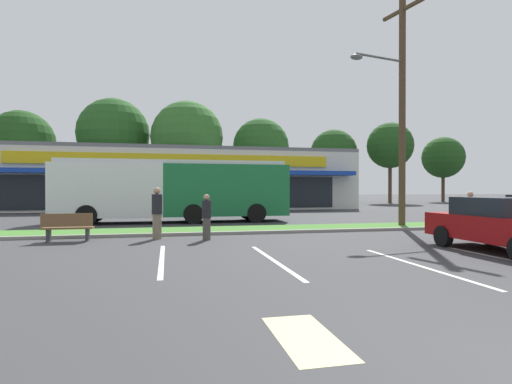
{
  "coord_description": "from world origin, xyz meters",
  "views": [
    {
      "loc": [
        -3.75,
        -2.58,
        1.75
      ],
      "look_at": [
        0.82,
        18.1,
        1.61
      ],
      "focal_mm": 28.18,
      "sensor_mm": 36.0,
      "label": 1
    }
  ],
  "objects": [
    {
      "name": "grass_median",
      "position": [
        0.0,
        14.0,
        0.06
      ],
      "size": [
        56.0,
        2.2,
        0.12
      ],
      "primitive_type": "cube",
      "color": "#427A2D",
      "rests_on": "ground_plane"
    },
    {
      "name": "curb_lip",
      "position": [
        0.0,
        12.78,
        0.06
      ],
      "size": [
        56.0,
        0.24,
        0.12
      ],
      "primitive_type": "cube",
      "color": "gray",
      "rests_on": "ground_plane"
    },
    {
      "name": "parking_stripe_0",
      "position": [
        -3.89,
        7.72,
        0.0
      ],
      "size": [
        0.12,
        4.8,
        0.01
      ],
      "primitive_type": "cube",
      "color": "silver",
      "rests_on": "ground_plane"
    },
    {
      "name": "parking_stripe_1",
      "position": [
        -1.2,
        6.93,
        0.0
      ],
      "size": [
        0.12,
        4.8,
        0.01
      ],
      "primitive_type": "cube",
      "color": "silver",
      "rests_on": "ground_plane"
    },
    {
      "name": "parking_stripe_2",
      "position": [
        1.88,
        5.56,
        0.0
      ],
      "size": [
        0.12,
        4.8,
        0.01
      ],
      "primitive_type": "cube",
      "color": "silver",
      "rests_on": "ground_plane"
    },
    {
      "name": "parking_stripe_3",
      "position": [
        4.53,
        6.01,
        0.0
      ],
      "size": [
        0.12,
        4.8,
        0.01
      ],
      "primitive_type": "cube",
      "color": "silver",
      "rests_on": "ground_plane"
    },
    {
      "name": "lot_arrow",
      "position": [
        -2.15,
        1.91,
        0.0
      ],
      "size": [
        0.7,
        1.6,
        0.01
      ],
      "primitive_type": "cube",
      "color": "beige",
      "rests_on": "ground_plane"
    },
    {
      "name": "storefront_building",
      "position": [
        -2.98,
        37.0,
        2.66
      ],
      "size": [
        31.53,
        15.36,
        5.32
      ],
      "color": "beige",
      "rests_on": "ground_plane"
    },
    {
      "name": "tree_far_left",
      "position": [
        -18.33,
        42.67,
        6.54
      ],
      "size": [
        6.48,
        6.48,
        9.79
      ],
      "color": "#473323",
      "rests_on": "ground_plane"
    },
    {
      "name": "tree_left",
      "position": [
        -9.67,
        44.95,
        7.97
      ],
      "size": [
        7.92,
        7.92,
        11.94
      ],
      "color": "#473323",
      "rests_on": "ground_plane"
    },
    {
      "name": "tree_mid_left",
      "position": [
        -1.62,
        42.32,
        7.48
      ],
      "size": [
        7.93,
        7.93,
        11.45
      ],
      "color": "#473323",
      "rests_on": "ground_plane"
    },
    {
      "name": "tree_mid",
      "position": [
        6.81,
        42.64,
        6.66
      ],
      "size": [
        6.49,
        6.49,
        9.92
      ],
      "color": "#473323",
      "rests_on": "ground_plane"
    },
    {
      "name": "tree_mid_right",
      "position": [
        16.41,
        43.95,
        6.27
      ],
      "size": [
        5.72,
        5.72,
        9.15
      ],
      "color": "#473323",
      "rests_on": "ground_plane"
    },
    {
      "name": "tree_right",
      "position": [
        23.6,
        43.03,
        7.24
      ],
      "size": [
        5.73,
        5.73,
        10.13
      ],
      "color": "#473323",
      "rests_on": "ground_plane"
    },
    {
      "name": "tree_far_right",
      "position": [
        33.37,
        45.83,
        6.11
      ],
      "size": [
        5.63,
        5.63,
        8.94
      ],
      "color": "#473323",
      "rests_on": "ground_plane"
    },
    {
      "name": "utility_pole",
      "position": [
        6.6,
        13.86,
        5.62
      ],
      "size": [
        3.14,
        2.38,
        10.53
      ],
      "color": "#4C3826",
      "rests_on": "ground_plane"
    },
    {
      "name": "city_bus",
      "position": [
        -3.37,
        19.11,
        1.77
      ],
      "size": [
        11.98,
        2.68,
        3.25
      ],
      "rotation": [
        0.0,
        0.0,
        3.14
      ],
      "color": "#196638",
      "rests_on": "ground_plane"
    },
    {
      "name": "bus_stop_bench",
      "position": [
        -7.01,
        11.88,
        0.5
      ],
      "size": [
        1.6,
        0.45,
        0.95
      ],
      "rotation": [
        0.0,
        0.0,
        3.14
      ],
      "color": "brown",
      "rests_on": "ground_plane"
    },
    {
      "name": "car_0",
      "position": [
        -5.1,
        24.92,
        0.79
      ],
      "size": [
        4.68,
        1.86,
        1.55
      ],
      "rotation": [
        0.0,
        0.0,
        3.14
      ],
      "color": "black",
      "rests_on": "ground_plane"
    },
    {
      "name": "car_1",
      "position": [
        5.3,
        6.78,
        0.78
      ],
      "size": [
        1.9,
        4.45,
        1.53
      ],
      "rotation": [
        0.0,
        0.0,
        -1.57
      ],
      "color": "maroon",
      "rests_on": "ground_plane"
    },
    {
      "name": "pedestrian_near_bench",
      "position": [
        -4.11,
        11.95,
        0.91
      ],
      "size": [
        0.37,
        0.37,
        1.82
      ],
      "rotation": [
        0.0,
        0.0,
        3.31
      ],
      "color": "#726651",
      "rests_on": "ground_plane"
    },
    {
      "name": "pedestrian_by_pole",
      "position": [
        7.87,
        10.97,
        0.83
      ],
      "size": [
        0.33,
        0.33,
        1.66
      ],
      "rotation": [
        0.0,
        0.0,
        5.68
      ],
      "color": "#47423D",
      "rests_on": "ground_plane"
    },
    {
      "name": "pedestrian_mid",
      "position": [
        -2.43,
        11.29,
        0.8
      ],
      "size": [
        0.32,
        0.32,
        1.58
      ],
      "rotation": [
        0.0,
        0.0,
        1.22
      ],
      "color": "#47423D",
      "rests_on": "ground_plane"
    }
  ]
}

